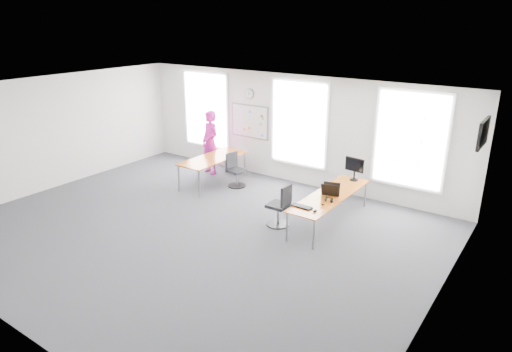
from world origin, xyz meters
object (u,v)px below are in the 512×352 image
Objects in this scene: chair_left at (235,172)px; person at (210,142)px; desk_left at (213,160)px; keyboard at (302,207)px; monitor at (355,167)px; chair_right at (281,208)px; headphones at (328,200)px; desk_right at (330,196)px.

person reaches higher than chair_left.
desk_left is 3.89m from keyboard.
monitor is (3.84, 0.74, 0.32)m from desk_left.
chair_left is 3.33m from monitor.
headphones is at bearing 109.69° from chair_right.
chair_right is 1.73× the size of monitor.
desk_left is at bearing 173.31° from desk_right.
keyboard is at bearing 70.93° from chair_right.
person is (-4.46, 1.13, 0.30)m from desk_right.
person is 4.50m from monitor.
chair_left is at bearing 19.99° from desk_left.
headphones is (0.15, -0.41, 0.10)m from desk_right.
chair_right is 0.73m from keyboard.
desk_right is 4.91× the size of monitor.
keyboard is at bearing -114.24° from headphones.
keyboard is at bearing -99.99° from desk_right.
person reaches higher than keyboard.
monitor reaches higher than desk_right.
person is at bearing 134.22° from desk_left.
desk_left is 4.51× the size of keyboard.
monitor is at bearing 10.86° from desk_left.
person is (-0.67, 0.68, 0.24)m from desk_left.
desk_left is at bearing 119.59° from chair_left.
desk_left is 2.25× the size of chair_left.
person reaches higher than chair_right.
desk_right is 1.33× the size of desk_left.
chair_right is 2.77m from chair_left.
chair_left is at bearing 156.05° from keyboard.
keyboard is (0.65, -0.21, 0.26)m from chair_right.
desk_right is 14.34× the size of headphones.
desk_right is at bearing 84.77° from keyboard.
chair_right is 4.13m from person.
monitor reaches higher than keyboard.
desk_left is 2.14× the size of chair_right.
headphones is at bearing -0.30° from person.
desk_right is 3.26m from chair_left.
monitor is (0.87, 1.95, 0.59)m from chair_right.
headphones is at bearing 65.36° from keyboard.
headphones reaches higher than keyboard.
headphones is (3.34, -1.07, 0.32)m from chair_left.
keyboard is (4.28, -2.11, -0.25)m from person.
desk_left is at bearing -27.67° from person.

